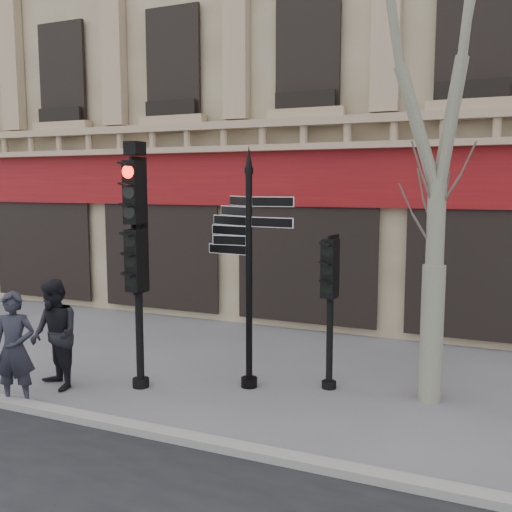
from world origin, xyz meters
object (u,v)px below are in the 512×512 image
Objects in this scene: plane_tree at (444,13)px; pedestrian_a at (14,349)px; traffic_signal_main at (137,235)px; fingerpost at (249,227)px; pedestrian_b at (54,335)px; traffic_signal_secondary at (331,285)px.

pedestrian_a is at bearing -155.02° from plane_tree.
traffic_signal_main is 0.49× the size of plane_tree.
plane_tree reaches higher than traffic_signal_main.
traffic_signal_main reaches higher than fingerpost.
pedestrian_a is at bearing -66.20° from pedestrian_b.
fingerpost is 0.48× the size of plane_tree.
fingerpost is 1.60× the size of traffic_signal_secondary.
pedestrian_b is at bearing -138.74° from fingerpost.
pedestrian_b is (0.04, 0.83, 0.03)m from pedestrian_a.
traffic_signal_main is 2.61m from pedestrian_a.
pedestrian_b reaches higher than pedestrian_a.
fingerpost reaches higher than pedestrian_b.
fingerpost is 1.87m from traffic_signal_main.
traffic_signal_main reaches higher than traffic_signal_secondary.
fingerpost is at bearing -155.15° from traffic_signal_secondary.
pedestrian_b is at bearing -157.08° from traffic_signal_main.
traffic_signal_main is (-1.71, -0.74, -0.13)m from fingerpost.
traffic_signal_main reaches higher than pedestrian_b.
plane_tree is 4.71× the size of pedestrian_a.
plane_tree is 8.01m from pedestrian_b.
fingerpost is at bearing 50.96° from pedestrian_b.
plane_tree reaches higher than pedestrian_a.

